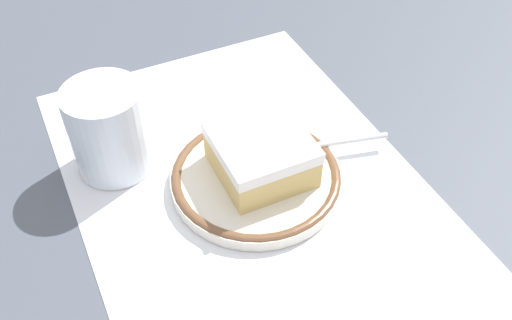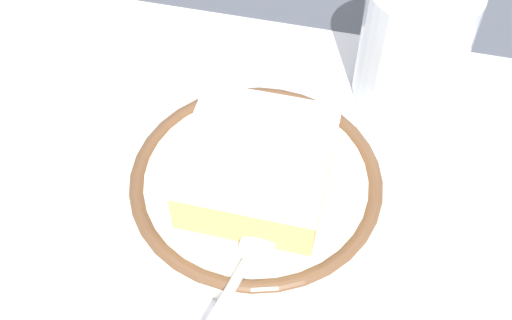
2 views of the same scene
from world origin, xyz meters
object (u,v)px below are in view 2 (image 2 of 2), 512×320
cake_slice (257,166)px  plate (256,183)px  cup (412,49)px  spoon (244,266)px

cake_slice → plate: bearing=108.9°
cake_slice → cup: size_ratio=0.97×
spoon → cup: size_ratio=1.28×
plate → spoon: 0.07m
cake_slice → cup: (0.09, 0.13, 0.01)m
plate → cup: bearing=53.5°
plate → spoon: bearing=-82.8°
cup → spoon: bearing=-113.1°
spoon → plate: bearing=97.2°
plate → cake_slice: bearing=-71.1°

